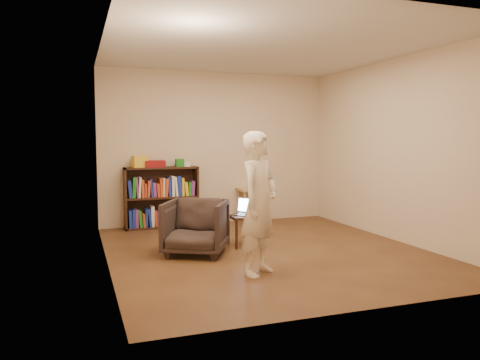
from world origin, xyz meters
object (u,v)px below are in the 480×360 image
object	(u,v)px
laptop	(244,210)
person	(259,203)
bookshelf	(161,201)
stool	(250,195)
armchair	(196,227)
side_table	(245,220)

from	to	relation	value
laptop	person	world-z (taller)	person
bookshelf	stool	distance (m)	1.55
stool	armchair	bearing A→B (deg)	-127.48
stool	side_table	xyz separation A→B (m)	(-0.70, -1.64, -0.14)
armchair	side_table	bearing A→B (deg)	46.79
laptop	person	size ratio (longest dim) A/B	0.25
bookshelf	person	distance (m)	3.10
side_table	armchair	bearing A→B (deg)	-161.25
stool	armchair	world-z (taller)	armchair
stool	armchair	xyz separation A→B (m)	(-1.45, -1.89, -0.14)
stool	person	size ratio (longest dim) A/B	0.39
person	laptop	bearing A→B (deg)	37.96
laptop	person	bearing A→B (deg)	-51.32
laptop	bookshelf	bearing A→B (deg)	169.43
side_table	person	distance (m)	1.43
bookshelf	armchair	distance (m)	1.96
armchair	person	bearing A→B (deg)	-40.20
armchair	person	xyz separation A→B (m)	(0.43, -1.07, 0.42)
side_table	laptop	distance (m)	0.14
stool	laptop	size ratio (longest dim) A/B	1.54
bookshelf	person	world-z (taller)	person
bookshelf	armchair	world-z (taller)	bookshelf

